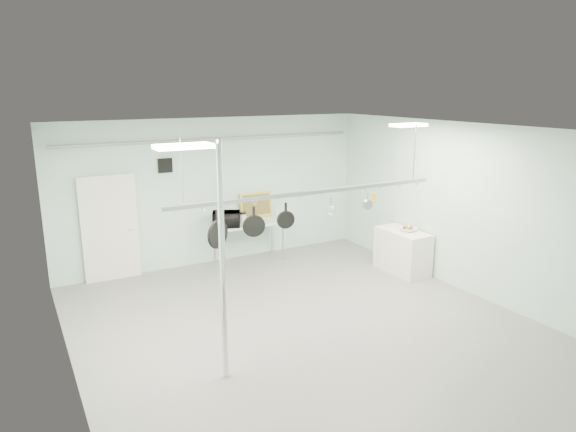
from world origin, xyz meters
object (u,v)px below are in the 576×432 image
pot_rack (312,191)px  skillet_right (286,215)px  chrome_pole (222,264)px  skillet_left (218,230)px  fruit_bowl (408,229)px  skillet_mid (254,222)px  side_cabinet (402,251)px  microwave (226,219)px  prep_table (249,225)px  coffee_canister (242,218)px

pot_rack → skillet_right: size_ratio=12.04×
chrome_pole → skillet_left: (0.30, 0.90, 0.20)m
fruit_bowl → skillet_mid: size_ratio=0.72×
skillet_left → side_cabinet: bearing=-15.3°
chrome_pole → microwave: (1.74, 4.11, -0.53)m
side_cabinet → microwave: 3.81m
pot_rack → skillet_mid: bearing=180.0°
chrome_pole → skillet_right: size_ratio=8.03×
side_cabinet → microwave: (-3.11, 2.11, 0.62)m
prep_table → skillet_mid: size_ratio=3.41×
coffee_canister → side_cabinet: bearing=-39.4°
skillet_right → fruit_bowl: bearing=31.3°
chrome_pole → coffee_canister: size_ratio=15.38×
side_cabinet → skillet_left: bearing=-166.4°
pot_rack → fruit_bowl: size_ratio=14.23×
coffee_canister → skillet_mid: (-1.28, -3.31, 0.84)m
skillet_mid → skillet_right: bearing=18.3°
prep_table → skillet_mid: 3.74m
skillet_mid → fruit_bowl: bearing=32.6°
skillet_right → skillet_left: bearing=-165.1°
chrome_pole → prep_table: (2.30, 4.20, -0.77)m
skillet_left → skillet_mid: size_ratio=1.22×
fruit_bowl → skillet_mid: 4.25m
microwave → skillet_mid: size_ratio=1.25×
fruit_bowl → prep_table: bearing=138.7°
side_cabinet → skillet_mid: (-3.97, -1.10, 1.40)m
prep_table → pot_rack: bearing=-96.9°
fruit_bowl → coffee_canister: bearing=140.1°
skillet_left → microwave: bearing=37.0°
prep_table → skillet_left: bearing=-121.3°
side_cabinet → skillet_right: bearing=-162.2°
prep_table → pot_rack: 3.61m
side_cabinet → skillet_right: 3.87m
side_cabinet → microwave: microwave is taller
coffee_canister → skillet_left: skillet_left is taller
microwave → prep_table: bearing=-147.5°
prep_table → pot_rack: size_ratio=0.33×
pot_rack → fruit_bowl: pot_rack is taller
pot_rack → microwave: size_ratio=8.18×
skillet_left → skillet_right: 1.13m
prep_table → coffee_canister: bearing=175.6°
side_cabinet → skillet_mid: bearing=-164.5°
fruit_bowl → skillet_right: size_ratio=0.85×
side_cabinet → skillet_left: (-4.55, -1.10, 1.35)m
chrome_pole → skillet_mid: (0.88, 0.90, 0.25)m
skillet_mid → skillet_right: same height
skillet_right → chrome_pole: bearing=-132.8°
coffee_canister → skillet_left: (-1.86, -3.31, 0.79)m
fruit_bowl → skillet_mid: bearing=-165.8°
fruit_bowl → pot_rack: bearing=-161.2°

